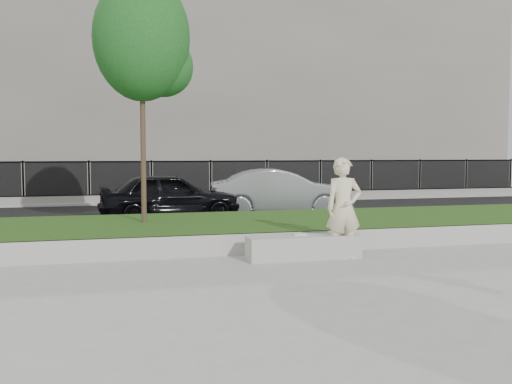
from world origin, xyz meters
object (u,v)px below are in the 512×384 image
object	(u,v)px
stone_bench	(304,247)
car_silver	(280,192)
young_tree	(145,43)
man	(344,208)
car_dark	(170,196)
book	(300,234)

from	to	relation	value
stone_bench	car_silver	world-z (taller)	car_silver
young_tree	car_silver	world-z (taller)	young_tree
stone_bench	young_tree	distance (m)	5.60
stone_bench	car_silver	bearing A→B (deg)	76.57
man	car_dark	world-z (taller)	man
man	young_tree	distance (m)	5.59
car_silver	stone_bench	bearing A→B (deg)	174.28
book	car_dark	size ratio (longest dim) A/B	0.06
stone_bench	book	xyz separation A→B (m)	(-0.05, 0.06, 0.22)
book	car_silver	distance (m)	6.76
man	book	bearing A→B (deg)	166.98
young_tree	car_dark	bearing A→B (deg)	75.96
man	car_silver	world-z (taller)	man
man	car_silver	bearing A→B (deg)	85.19
book	young_tree	world-z (taller)	young_tree
car_dark	car_silver	distance (m)	3.32
man	car_dark	distance (m)	6.86
man	young_tree	size ratio (longest dim) A/B	0.34
stone_bench	car_dark	xyz separation A→B (m)	(-1.72, 6.27, 0.49)
book	young_tree	distance (m)	5.39
book	car_dark	world-z (taller)	car_dark
car_silver	man	bearing A→B (deg)	-179.71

